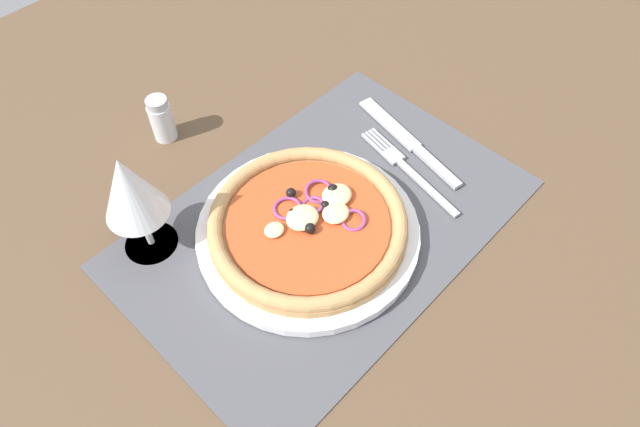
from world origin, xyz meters
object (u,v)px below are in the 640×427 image
Objects in this scene: plate at (306,230)px; knife at (408,140)px; wine_glass at (129,190)px; pepper_shaker at (162,119)px; fork at (404,166)px; pizza at (306,221)px.

knife is (20.79, 0.73, -0.42)cm from plate.
knife is 37.74cm from wine_glass.
wine_glass reaches higher than knife.
pepper_shaker is at bearing 93.15° from plate.
wine_glass is at bearing 75.35° from fork.
pepper_shaker is (-1.52, 26.06, 0.41)cm from pizza.
wine_glass is 2.22× the size of pepper_shaker.
pepper_shaker reaches higher than pizza.
knife is at bearing 2.01° from plate.
pepper_shaker reaches higher than plate.
plate is 26.18cm from pepper_shaker.
fork is 0.90× the size of knife.
pizza is 20.84cm from knife.
wine_glass is at bearing 137.61° from plate.
wine_glass is (-30.47, 14.54, 9.56)cm from fork.
wine_glass reaches higher than fork.
fork is 4.90cm from knife.
plate is 4.01× the size of pepper_shaker.
pizza reaches higher than plate.
fork is (16.63, -1.98, -2.22)cm from pizza.
plate is 1.77cm from pizza.
fork is 2.68× the size of pepper_shaker.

